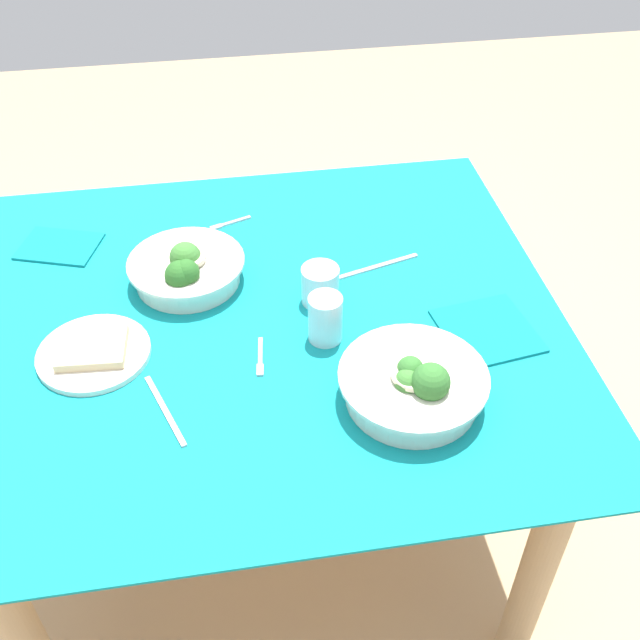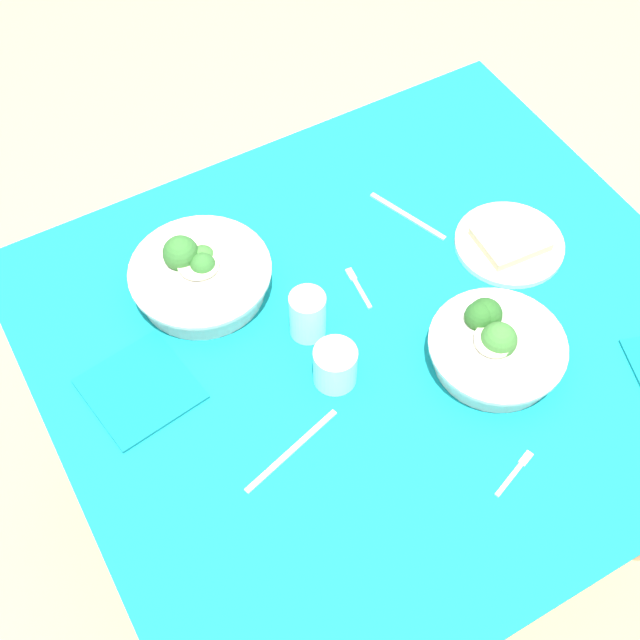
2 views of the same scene
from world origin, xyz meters
TOP-DOWN VIEW (x-y plane):
  - ground_plane at (0.00, 0.00)m, footprint 6.00×6.00m
  - dining_table at (0.00, 0.00)m, footprint 1.21×1.09m
  - broccoli_bowl_far at (-0.24, 0.26)m, footprint 0.27×0.27m
  - broccoli_bowl_near at (0.14, -0.14)m, footprint 0.24×0.24m
  - bread_side_plate at (0.32, 0.06)m, footprint 0.21×0.21m
  - water_glass_center at (-0.13, -0.03)m, footprint 0.08×0.08m
  - water_glass_side at (-0.12, 0.08)m, footprint 0.07×0.07m
  - fork_by_far_bowl at (0.01, 0.12)m, footprint 0.02×0.10m
  - fork_by_near_bowl at (0.04, -0.34)m, footprint 0.10×0.04m
  - table_knife_left at (-0.26, -0.12)m, footprint 0.20×0.07m
  - table_knife_right at (0.19, 0.22)m, footprint 0.07×0.18m
  - napkin_folded_lower at (-0.43, 0.11)m, footprint 0.20×0.20m

SIDE VIEW (x-z plane):
  - ground_plane at x=0.00m, z-range 0.00..0.00m
  - dining_table at x=0.00m, z-range 0.25..0.95m
  - table_knife_left at x=-0.26m, z-range 0.71..0.71m
  - table_knife_right at x=0.19m, z-range 0.71..0.71m
  - fork_by_near_bowl at x=0.04m, z-range 0.71..0.71m
  - fork_by_far_bowl at x=0.01m, z-range 0.71..0.71m
  - napkin_folded_lower at x=-0.43m, z-range 0.71..0.71m
  - bread_side_plate at x=0.32m, z-range 0.70..0.73m
  - broccoli_bowl_near at x=0.14m, z-range 0.69..0.79m
  - broccoli_bowl_far at x=-0.24m, z-range 0.69..0.80m
  - water_glass_center at x=-0.13m, z-range 0.71..0.79m
  - water_glass_side at x=-0.12m, z-range 0.71..0.80m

